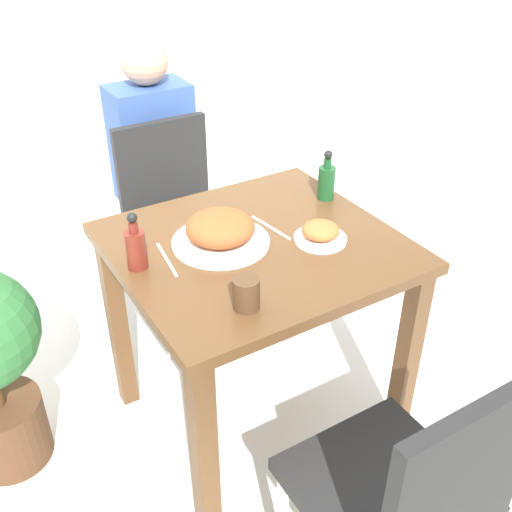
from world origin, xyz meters
TOP-DOWN VIEW (x-y plane):
  - ground_plane at (0.00, 0.00)m, footprint 16.00×16.00m
  - dining_table at (0.00, 0.00)m, footprint 0.84×0.78m
  - chair_near at (-0.04, -0.77)m, footprint 0.42×0.42m
  - chair_far at (0.05, 0.73)m, footprint 0.42×0.42m
  - food_plate at (-0.10, 0.05)m, footprint 0.30×0.30m
  - side_plate at (0.17, -0.09)m, footprint 0.16×0.16m
  - drink_cup at (-0.19, -0.26)m, footprint 0.07×0.07m
  - sauce_bottle at (-0.36, 0.06)m, footprint 0.06×0.06m
  - condiment_bottle at (0.36, 0.13)m, footprint 0.06×0.06m
  - fork_utensil at (-0.27, 0.05)m, footprint 0.03×0.19m
  - spoon_utensil at (0.08, 0.05)m, footprint 0.03×0.18m
  - person_figure at (0.09, 1.04)m, footprint 0.34×0.22m

SIDE VIEW (x-z plane):
  - ground_plane at x=0.00m, z-range 0.00..0.00m
  - chair_near at x=-0.04m, z-range 0.05..0.93m
  - chair_far at x=0.05m, z-range 0.05..0.93m
  - person_figure at x=0.09m, z-range 0.00..1.17m
  - dining_table at x=0.00m, z-range 0.25..1.02m
  - fork_utensil at x=-0.27m, z-range 0.77..0.77m
  - spoon_utensil at x=0.08m, z-range 0.77..0.77m
  - side_plate at x=0.17m, z-range 0.76..0.83m
  - drink_cup at x=-0.19m, z-range 0.77..0.86m
  - food_plate at x=-0.10m, z-range 0.76..0.87m
  - sauce_bottle at x=-0.36m, z-range 0.75..0.92m
  - condiment_bottle at x=0.36m, z-range 0.75..0.92m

